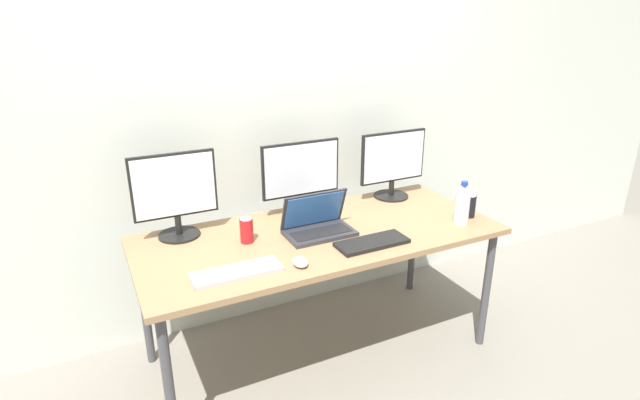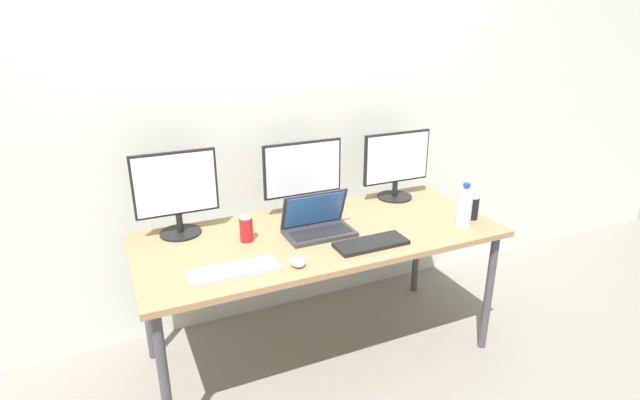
% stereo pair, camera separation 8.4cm
% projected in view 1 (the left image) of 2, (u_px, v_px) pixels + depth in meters
% --- Properties ---
extents(ground_plane, '(16.00, 16.00, 0.00)m').
position_uv_depth(ground_plane, '(320.00, 351.00, 2.83)').
color(ground_plane, gray).
extents(wall_back, '(7.00, 0.08, 2.60)m').
position_uv_depth(wall_back, '(274.00, 106.00, 2.87)').
color(wall_back, silver).
rests_on(wall_back, ground).
extents(work_desk, '(1.86, 0.80, 0.74)m').
position_uv_depth(work_desk, '(320.00, 242.00, 2.59)').
color(work_desk, '#424247').
rests_on(work_desk, ground).
extents(monitor_left, '(0.41, 0.21, 0.43)m').
position_uv_depth(monitor_left, '(175.00, 193.00, 2.45)').
color(monitor_left, black).
rests_on(monitor_left, work_desk).
extents(monitor_center, '(0.45, 0.19, 0.41)m').
position_uv_depth(monitor_center, '(301.00, 174.00, 2.75)').
color(monitor_center, black).
rests_on(monitor_center, work_desk).
extents(monitor_right, '(0.44, 0.21, 0.41)m').
position_uv_depth(monitor_right, '(393.00, 163.00, 2.99)').
color(monitor_right, black).
rests_on(monitor_right, work_desk).
extents(laptop_silver, '(0.35, 0.21, 0.22)m').
position_uv_depth(laptop_silver, '(317.00, 224.00, 2.55)').
color(laptop_silver, '#2D2D33').
rests_on(laptop_silver, work_desk).
extents(keyboard_main, '(0.36, 0.15, 0.02)m').
position_uv_depth(keyboard_main, '(372.00, 243.00, 2.44)').
color(keyboard_main, black).
rests_on(keyboard_main, work_desk).
extents(keyboard_aux, '(0.39, 0.14, 0.02)m').
position_uv_depth(keyboard_aux, '(237.00, 272.00, 2.16)').
color(keyboard_aux, '#B2B2B7').
rests_on(keyboard_aux, work_desk).
extents(mouse_by_keyboard, '(0.07, 0.10, 0.04)m').
position_uv_depth(mouse_by_keyboard, '(300.00, 262.00, 2.23)').
color(mouse_by_keyboard, silver).
rests_on(mouse_by_keyboard, work_desk).
extents(water_bottle, '(0.08, 0.08, 0.24)m').
position_uv_depth(water_bottle, '(462.00, 205.00, 2.65)').
color(water_bottle, silver).
rests_on(water_bottle, work_desk).
extents(soda_can_near_keyboard, '(0.07, 0.07, 0.13)m').
position_uv_depth(soda_can_near_keyboard, '(470.00, 206.00, 2.75)').
color(soda_can_near_keyboard, black).
rests_on(soda_can_near_keyboard, work_desk).
extents(soda_can_by_laptop, '(0.07, 0.07, 0.13)m').
position_uv_depth(soda_can_by_laptop, '(247.00, 230.00, 2.45)').
color(soda_can_by_laptop, red).
rests_on(soda_can_by_laptop, work_desk).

